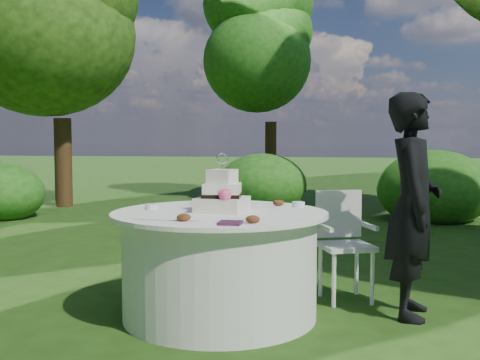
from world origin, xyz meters
name	(u,v)px	position (x,y,z in m)	size (l,w,h in m)	color
ground	(220,316)	(0.00, 0.00, 0.00)	(80.00, 80.00, 0.00)	#1F360E
napkins	(230,223)	(0.20, -0.60, 0.78)	(0.14, 0.14, 0.02)	#421C37
feather_plume	(165,219)	(-0.25, -0.50, 0.78)	(0.48, 0.07, 0.01)	white
guest	(413,205)	(1.38, 0.26, 0.81)	(0.59, 0.39, 1.63)	black
table	(220,263)	(0.00, 0.00, 0.39)	(1.56, 1.56, 0.77)	silver
cake	(222,196)	(0.02, -0.01, 0.88)	(0.37, 0.37, 0.43)	silver
chair	(343,236)	(0.88, 0.63, 0.51)	(0.50, 0.50, 0.87)	silver
votives	(217,204)	(-0.08, 0.28, 0.79)	(1.16, 0.49, 0.04)	white
petal_cups	(241,212)	(0.20, -0.21, 0.79)	(0.59, 1.04, 0.05)	#562D16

